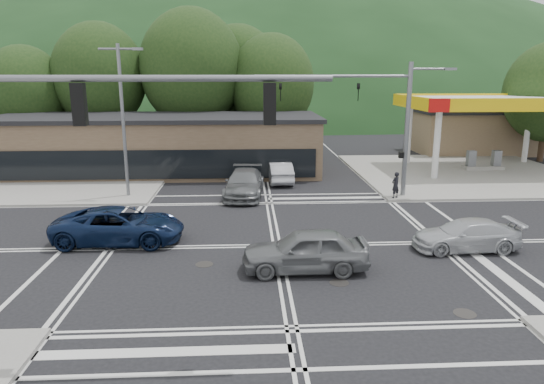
{
  "coord_description": "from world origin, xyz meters",
  "views": [
    {
      "loc": [
        -1.26,
        -20.0,
        7.29
      ],
      "look_at": [
        0.0,
        4.19,
        1.4
      ],
      "focal_mm": 32.0,
      "sensor_mm": 36.0,
      "label": 1
    }
  ],
  "objects_px": {
    "car_queue_b": "(275,157)",
    "pedestrian": "(395,185)",
    "car_silver_east": "(466,235)",
    "car_queue_a": "(280,172)",
    "car_blue_west": "(119,225)",
    "car_grey_center": "(305,250)",
    "car_northbound": "(244,183)"
  },
  "relations": [
    {
      "from": "car_blue_west",
      "to": "pedestrian",
      "type": "distance_m",
      "value": 15.93
    },
    {
      "from": "car_grey_center",
      "to": "pedestrian",
      "type": "xyz_separation_m",
      "value": [
        6.6,
        10.3,
        0.12
      ]
    },
    {
      "from": "car_silver_east",
      "to": "car_queue_a",
      "type": "height_order",
      "value": "car_queue_a"
    },
    {
      "from": "car_grey_center",
      "to": "car_queue_a",
      "type": "height_order",
      "value": "car_grey_center"
    },
    {
      "from": "car_blue_west",
      "to": "car_grey_center",
      "type": "bearing_deg",
      "value": -113.27
    },
    {
      "from": "car_northbound",
      "to": "car_grey_center",
      "type": "bearing_deg",
      "value": -73.73
    },
    {
      "from": "car_blue_west",
      "to": "car_grey_center",
      "type": "xyz_separation_m",
      "value": [
        7.86,
        -3.62,
        0.03
      ]
    },
    {
      "from": "car_silver_east",
      "to": "pedestrian",
      "type": "relative_size",
      "value": 2.87
    },
    {
      "from": "car_queue_b",
      "to": "pedestrian",
      "type": "xyz_separation_m",
      "value": [
        6.5,
        -11.62,
        0.25
      ]
    },
    {
      "from": "car_blue_west",
      "to": "car_northbound",
      "type": "relative_size",
      "value": 1.03
    },
    {
      "from": "car_queue_a",
      "to": "car_queue_b",
      "type": "distance_m",
      "value": 6.22
    },
    {
      "from": "car_silver_east",
      "to": "car_blue_west",
      "type": "bearing_deg",
      "value": -97.45
    },
    {
      "from": "car_blue_west",
      "to": "car_queue_a",
      "type": "height_order",
      "value": "car_blue_west"
    },
    {
      "from": "car_silver_east",
      "to": "car_queue_b",
      "type": "bearing_deg",
      "value": -161.63
    },
    {
      "from": "car_silver_east",
      "to": "pedestrian",
      "type": "bearing_deg",
      "value": -177.5
    },
    {
      "from": "pedestrian",
      "to": "car_queue_b",
      "type": "bearing_deg",
      "value": -93.89
    },
    {
      "from": "car_queue_b",
      "to": "car_northbound",
      "type": "distance_m",
      "value": 10.41
    },
    {
      "from": "car_blue_west",
      "to": "car_northbound",
      "type": "bearing_deg",
      "value": -32.51
    },
    {
      "from": "car_silver_east",
      "to": "car_northbound",
      "type": "distance_m",
      "value": 13.69
    },
    {
      "from": "car_queue_a",
      "to": "pedestrian",
      "type": "xyz_separation_m",
      "value": [
        6.5,
        -5.4,
        0.21
      ]
    },
    {
      "from": "car_blue_west",
      "to": "car_queue_b",
      "type": "relative_size",
      "value": 1.41
    },
    {
      "from": "pedestrian",
      "to": "car_silver_east",
      "type": "bearing_deg",
      "value": 60.29
    },
    {
      "from": "car_silver_east",
      "to": "car_queue_b",
      "type": "height_order",
      "value": "car_queue_b"
    },
    {
      "from": "car_queue_b",
      "to": "pedestrian",
      "type": "relative_size",
      "value": 2.56
    },
    {
      "from": "car_northbound",
      "to": "car_blue_west",
      "type": "bearing_deg",
      "value": -118.93
    },
    {
      "from": "pedestrian",
      "to": "car_grey_center",
      "type": "bearing_deg",
      "value": 24.23
    },
    {
      "from": "car_grey_center",
      "to": "pedestrian",
      "type": "distance_m",
      "value": 12.24
    },
    {
      "from": "car_blue_west",
      "to": "car_grey_center",
      "type": "distance_m",
      "value": 8.65
    },
    {
      "from": "car_queue_b",
      "to": "car_northbound",
      "type": "bearing_deg",
      "value": 78.36
    },
    {
      "from": "car_blue_west",
      "to": "car_grey_center",
      "type": "height_order",
      "value": "car_grey_center"
    },
    {
      "from": "car_grey_center",
      "to": "car_northbound",
      "type": "height_order",
      "value": "car_grey_center"
    },
    {
      "from": "car_queue_b",
      "to": "pedestrian",
      "type": "height_order",
      "value": "pedestrian"
    }
  ]
}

